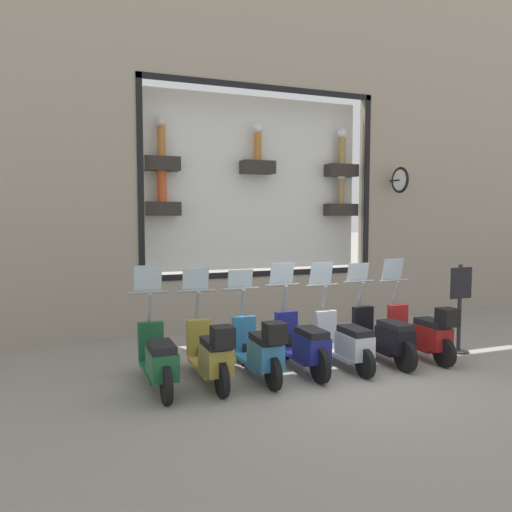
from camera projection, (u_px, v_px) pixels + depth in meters
name	position (u px, v px, depth m)	size (l,w,h in m)	color
ground_plane	(345.00, 373.00, 7.67)	(120.00, 120.00, 0.00)	gray
building_facade	(260.00, 79.00, 10.61)	(1.22, 36.00, 10.48)	gray
scooter_red_0	(424.00, 332.00, 8.42)	(1.79, 0.60, 1.64)	black
scooter_black_1	(384.00, 337.00, 8.22)	(1.80, 0.60, 1.58)	black
scooter_silver_2	(345.00, 342.00, 7.95)	(1.79, 0.61, 1.63)	black
scooter_navy_3	(303.00, 344.00, 7.69)	(1.81, 0.60, 1.64)	black
scooter_teal_4	(260.00, 349.00, 7.36)	(1.79, 0.60, 1.55)	black
scooter_olive_5	(211.00, 353.00, 7.09)	(1.80, 0.61, 1.61)	black
scooter_green_6	(158.00, 359.00, 6.89)	(1.80, 0.61, 1.67)	black
shop_sign_post	(460.00, 306.00, 8.81)	(0.36, 0.45, 1.57)	#232326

